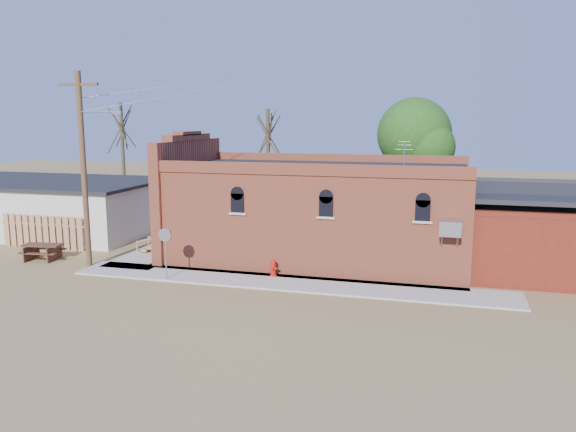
% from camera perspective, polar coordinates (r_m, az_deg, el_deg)
% --- Properties ---
extents(ground, '(120.00, 120.00, 0.00)m').
position_cam_1_polar(ground, '(23.50, -4.42, -7.19)').
color(ground, brown).
rests_on(ground, ground).
extents(sidewalk_south, '(19.00, 2.20, 0.08)m').
position_cam_1_polar(sidewalk_south, '(23.87, -0.27, -6.79)').
color(sidewalk_south, '#9E9991').
rests_on(sidewalk_south, ground).
extents(sidewalk_west, '(2.60, 10.00, 0.08)m').
position_cam_1_polar(sidewalk_west, '(31.26, -11.63, -3.00)').
color(sidewalk_west, '#9E9991').
rests_on(sidewalk_west, ground).
extents(brick_bar, '(16.40, 7.97, 6.30)m').
position_cam_1_polar(brick_bar, '(27.67, 2.56, 0.40)').
color(brick_bar, '#CC5E3E').
rests_on(brick_bar, ground).
extents(red_shed, '(5.40, 6.40, 4.30)m').
position_cam_1_polar(red_shed, '(27.31, 23.17, -0.66)').
color(red_shed, '#551B0E').
rests_on(red_shed, ground).
extents(storage_building, '(20.40, 8.40, 3.17)m').
position_cam_1_polar(storage_building, '(39.82, -26.91, 1.15)').
color(storage_building, beige).
rests_on(storage_building, ground).
extents(wood_fence, '(5.20, 0.10, 1.80)m').
position_cam_1_polar(wood_fence, '(32.79, -23.65, -1.50)').
color(wood_fence, '#946243').
rests_on(wood_fence, ground).
extents(utility_pole, '(3.12, 0.26, 9.00)m').
position_cam_1_polar(utility_pole, '(27.43, -19.98, 4.86)').
color(utility_pole, '#4F2F1F').
rests_on(utility_pole, ground).
extents(tree_bare_near, '(2.80, 2.80, 7.65)m').
position_cam_1_polar(tree_bare_near, '(35.77, -2.06, 8.37)').
color(tree_bare_near, '#4D422C').
rests_on(tree_bare_near, ground).
extents(tree_bare_far, '(2.80, 2.80, 8.16)m').
position_cam_1_polar(tree_bare_far, '(41.27, -16.55, 8.72)').
color(tree_bare_far, '#4D422C').
rests_on(tree_bare_far, ground).
extents(tree_leafy, '(4.40, 4.40, 8.15)m').
position_cam_1_polar(tree_leafy, '(34.70, 12.69, 8.04)').
color(tree_leafy, '#4D422C').
rests_on(tree_leafy, ground).
extents(fire_hydrant, '(0.41, 0.39, 0.71)m').
position_cam_1_polar(fire_hydrant, '(24.66, -1.49, -5.30)').
color(fire_hydrant, '#B2100A').
rests_on(fire_hydrant, sidewalk_south).
extents(stop_sign, '(0.61, 0.10, 2.23)m').
position_cam_1_polar(stop_sign, '(24.45, -12.37, -2.38)').
color(stop_sign, gray).
rests_on(stop_sign, sidewalk_south).
extents(trash_barrel, '(0.63, 0.63, 0.75)m').
position_cam_1_polar(trash_barrel, '(31.68, -13.24, -2.13)').
color(trash_barrel, navy).
rests_on(trash_barrel, sidewalk_west).
extents(picnic_table, '(2.08, 1.70, 0.78)m').
position_cam_1_polar(picnic_table, '(30.26, -23.66, -3.14)').
color(picnic_table, '#49291D').
rests_on(picnic_table, ground).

